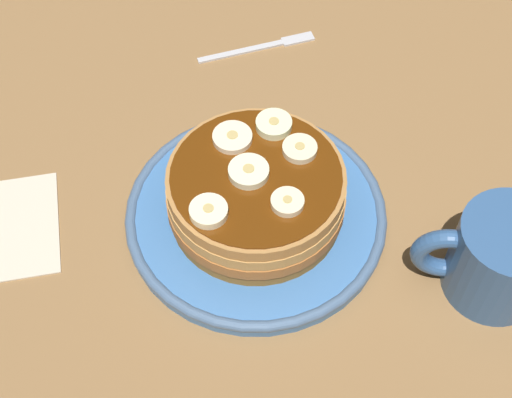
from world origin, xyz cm
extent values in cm
cube|color=olive|center=(0.00, 0.00, -1.50)|extent=(140.00, 140.00, 3.00)
cylinder|color=#3F72B2|center=(0.00, 0.00, 0.71)|extent=(23.06, 23.06, 1.43)
torus|color=#496588|center=(0.00, 0.00, 1.21)|extent=(23.37, 23.37, 1.00)
cylinder|color=#996329|center=(-0.23, 0.21, 2.08)|extent=(15.20, 15.20, 1.31)
cylinder|color=#AA6630|center=(-0.04, 0.00, 3.39)|extent=(15.56, 15.56, 1.31)
cylinder|color=tan|center=(0.21, 0.07, 4.70)|extent=(15.39, 15.39, 1.31)
cylinder|color=#B27B41|center=(-0.10, -0.26, 6.00)|extent=(15.22, 15.22, 1.31)
cylinder|color=#592B0A|center=(0.00, 0.00, 6.74)|extent=(14.47, 14.47, 0.16)
cylinder|color=#EEEEC2|center=(0.61, -0.27, 7.10)|extent=(3.43, 3.43, 0.88)
cylinder|color=tan|center=(0.61, -0.27, 7.58)|extent=(0.96, 0.96, 0.08)
cylinder|color=#F8E7BB|center=(-2.82, 2.73, 7.06)|extent=(2.74, 2.74, 0.80)
cylinder|color=tan|center=(-2.82, 2.73, 7.49)|extent=(0.77, 0.77, 0.08)
cylinder|color=#FCE7BF|center=(2.41, -3.59, 7.03)|extent=(3.44, 3.44, 0.74)
cylinder|color=tan|center=(2.41, -3.59, 7.44)|extent=(0.96, 0.96, 0.08)
cylinder|color=#FBEFC1|center=(3.36, 4.32, 7.12)|extent=(3.13, 3.13, 0.93)
cylinder|color=tan|center=(3.36, 4.32, 7.63)|extent=(0.88, 0.88, 0.08)
cylinder|color=beige|center=(-3.44, -2.90, 7.05)|extent=(2.99, 2.99, 0.79)
cylinder|color=tan|center=(-3.44, -2.90, 7.49)|extent=(0.84, 0.84, 0.08)
cylinder|color=#ECF4BC|center=(-1.01, -5.34, 7.12)|extent=(3.18, 3.18, 0.93)
cylinder|color=tan|center=(-1.01, -5.34, 7.63)|extent=(0.89, 0.89, 0.08)
cylinder|color=#33598C|center=(-20.56, 4.34, 4.01)|extent=(8.43, 8.43, 8.03)
torus|color=#33598C|center=(-16.13, 4.34, 4.01)|extent=(6.01, 1.52, 6.01)
cube|color=silver|center=(3.84, -21.45, 0.25)|extent=(9.00, 4.41, 0.50)
cube|color=silver|center=(-2.12, -24.03, 0.25)|extent=(3.71, 2.55, 0.50)
camera|label=1|loc=(-3.84, 37.64, 56.39)|focal=52.62mm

